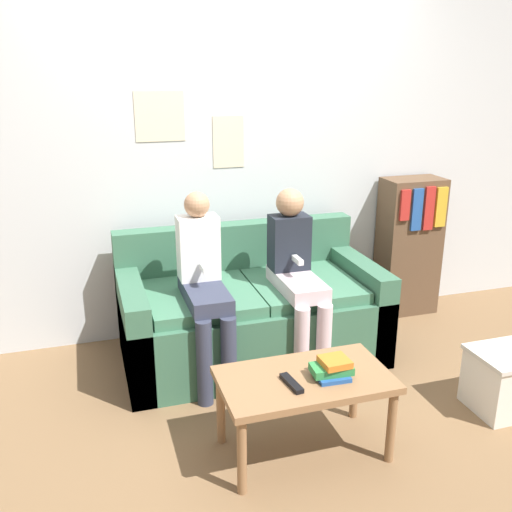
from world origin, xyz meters
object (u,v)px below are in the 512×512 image
Objects in this scene: person_right at (297,271)px; storage_box at (510,380)px; coffee_table at (305,387)px; person_left at (204,281)px; bookshelf at (409,246)px; tv_remote at (292,383)px; couch at (250,314)px.

storage_box is at bearing -40.80° from person_right.
coffee_table is 0.73× the size of person_left.
bookshelf is (1.70, 0.54, -0.10)m from person_left.
storage_box is at bearing -4.47° from tv_remote.
tv_remote reaches higher than coffee_table.
coffee_table is 0.93m from person_left.
person_left is at bearing -162.44° from bookshelf.
person_right is at bearing 60.30° from tv_remote.
couch is 3.73× the size of storage_box.
bookshelf is at bearing 13.98° from couch.
tv_remote is 0.40× the size of storage_box.
person_right reaches higher than coffee_table.
couch is 1.44× the size of person_left.
bookshelf is (1.48, 1.43, 0.10)m from tv_remote.
person_right is 6.41× the size of tv_remote.
coffee_table is at bearing -179.34° from storage_box.
person_right is at bearing -39.67° from couch.
coffee_table is 0.12m from tv_remote.
person_left is at bearing -149.55° from couch.
couch is 1.58m from storage_box.
person_left is 0.94m from tv_remote.
couch is 1.47× the size of person_right.
tv_remote is 0.17× the size of bookshelf.
coffee_table is 0.92m from person_right.
person_right reaches higher than bookshelf.
storage_box is at bearing -28.26° from person_left.
couch is at bearing 75.92° from tv_remote.
coffee_table is at bearing 23.86° from tv_remote.
tv_remote is (-0.13, -1.09, 0.14)m from couch.
person_right is at bearing 139.20° from storage_box.
person_left is 1.09× the size of bookshelf.
person_left is 0.58m from person_right.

